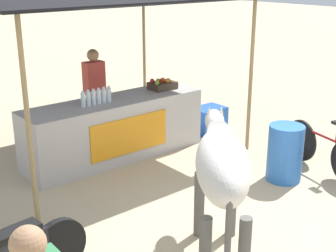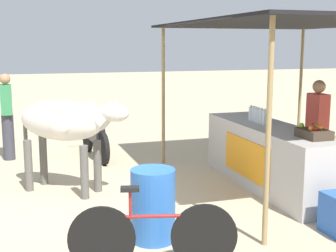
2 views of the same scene
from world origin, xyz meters
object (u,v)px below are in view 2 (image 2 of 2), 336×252
at_px(water_barrel, 153,205).
at_px(passerby_on_street, 7,116).
at_px(fruit_crate, 314,133).
at_px(vendor_behind_counter, 317,131).
at_px(cow, 65,124).
at_px(motorcycle_parked, 95,136).
at_px(stall_counter, 270,157).
at_px(bicycle_leaning, 153,236).

relative_size(water_barrel, passerby_on_street, 0.50).
relative_size(fruit_crate, passerby_on_street, 0.27).
relative_size(vendor_behind_counter, cow, 1.01).
bearing_deg(motorcycle_parked, cow, -19.89).
relative_size(water_barrel, motorcycle_parked, 0.46).
distance_m(stall_counter, fruit_crate, 1.15).
bearing_deg(stall_counter, passerby_on_street, -128.30).
height_order(fruit_crate, bicycle_leaning, fruit_crate).
height_order(stall_counter, bicycle_leaning, stall_counter).
bearing_deg(stall_counter, cow, -103.06).
relative_size(vendor_behind_counter, water_barrel, 2.00).
height_order(cow, passerby_on_street, passerby_on_street).
bearing_deg(cow, stall_counter, 76.94).
bearing_deg(bicycle_leaning, motorcycle_parked, 177.70).
relative_size(fruit_crate, motorcycle_parked, 0.24).
relative_size(stall_counter, passerby_on_street, 1.82).
relative_size(vendor_behind_counter, bicycle_leaning, 1.02).
bearing_deg(vendor_behind_counter, passerby_on_street, -124.29).
xyz_separation_m(stall_counter, water_barrel, (1.39, -2.27, -0.07)).
xyz_separation_m(fruit_crate, cow, (-1.71, -3.07, 0.00)).
bearing_deg(motorcycle_parked, vendor_behind_counter, 46.75).
xyz_separation_m(vendor_behind_counter, cow, (-0.80, -3.77, 0.18)).
xyz_separation_m(water_barrel, bicycle_leaning, (0.68, -0.20, -0.06)).
bearing_deg(cow, fruit_crate, 60.95).
bearing_deg(water_barrel, fruit_crate, 99.35).
height_order(stall_counter, passerby_on_street, passerby_on_street).
bearing_deg(cow, vendor_behind_counter, 78.10).
xyz_separation_m(stall_counter, passerby_on_street, (-3.06, -3.88, 0.37)).
bearing_deg(passerby_on_street, motorcycle_parked, 79.18).
bearing_deg(fruit_crate, water_barrel, -80.65).
bearing_deg(bicycle_leaning, cow, -168.77).
height_order(vendor_behind_counter, passerby_on_street, same).
height_order(fruit_crate, vendor_behind_counter, vendor_behind_counter).
height_order(water_barrel, motorcycle_parked, motorcycle_parked).
bearing_deg(passerby_on_street, water_barrel, 19.82).
relative_size(stall_counter, water_barrel, 3.63).
height_order(vendor_behind_counter, water_barrel, vendor_behind_counter).
xyz_separation_m(vendor_behind_counter, passerby_on_street, (-3.16, -4.63, 0.00)).
distance_m(vendor_behind_counter, bicycle_leaning, 3.81).
xyz_separation_m(fruit_crate, motorcycle_parked, (-3.76, -2.33, -0.61)).
bearing_deg(bicycle_leaning, water_barrel, 163.69).
height_order(bicycle_leaning, passerby_on_street, passerby_on_street).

